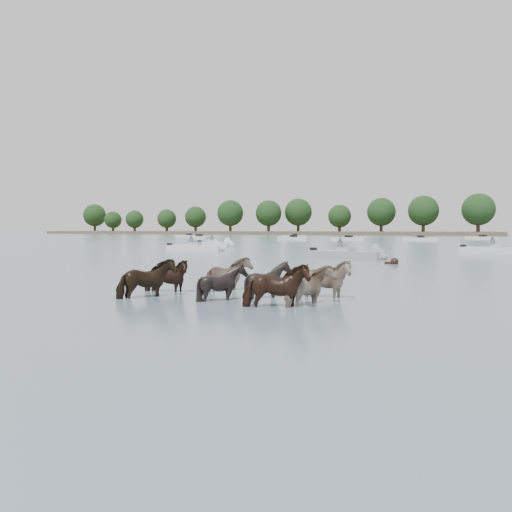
% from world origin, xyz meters
% --- Properties ---
extents(ground, '(400.00, 400.00, 0.00)m').
position_xyz_m(ground, '(0.00, 0.00, 0.00)').
color(ground, slate).
rests_on(ground, ground).
extents(shoreline, '(160.00, 30.00, 1.00)m').
position_xyz_m(shoreline, '(-70.00, 150.00, 0.50)').
color(shoreline, '#4C4233').
rests_on(shoreline, ground).
extents(pony_herd, '(6.31, 3.81, 1.35)m').
position_xyz_m(pony_herd, '(1.48, -0.55, 0.38)').
color(pony_herd, black).
rests_on(pony_herd, ground).
extents(swimming_pony, '(0.72, 0.44, 0.44)m').
position_xyz_m(swimming_pony, '(2.79, 15.19, 0.10)').
color(swimming_pony, black).
rests_on(swimming_pony, ground).
extents(motorboat_a, '(5.33, 2.61, 1.92)m').
position_xyz_m(motorboat_a, '(-14.86, 25.09, 0.23)').
color(motorboat_a, silver).
rests_on(motorboat_a, ground).
extents(motorboat_b, '(5.48, 2.57, 1.92)m').
position_xyz_m(motorboat_b, '(-0.14, 19.06, 0.23)').
color(motorboat_b, gray).
rests_on(motorboat_b, ground).
extents(motorboat_c, '(5.84, 3.12, 1.92)m').
position_xyz_m(motorboat_c, '(8.59, 29.73, 0.23)').
color(motorboat_c, silver).
rests_on(motorboat_c, ground).
extents(motorboat_f, '(4.64, 1.85, 1.92)m').
position_xyz_m(motorboat_f, '(-18.60, 34.92, 0.23)').
color(motorboat_f, silver).
rests_on(motorboat_f, ground).
extents(distant_flotilla, '(107.81, 25.54, 0.93)m').
position_xyz_m(distant_flotilla, '(-0.66, 73.38, 0.26)').
color(distant_flotilla, silver).
rests_on(distant_flotilla, ground).
extents(treeline, '(154.58, 19.30, 12.02)m').
position_xyz_m(treeline, '(-63.87, 146.97, 6.77)').
color(treeline, '#382619').
rests_on(treeline, ground).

